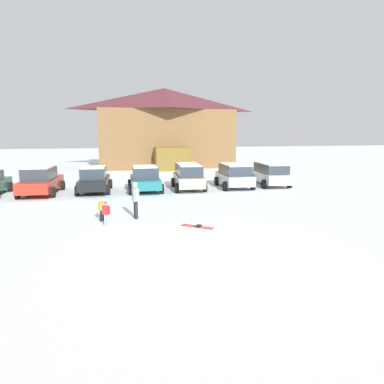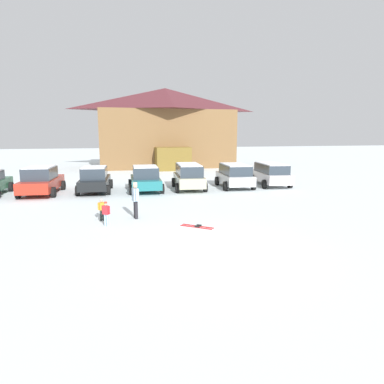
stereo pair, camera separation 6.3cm
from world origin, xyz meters
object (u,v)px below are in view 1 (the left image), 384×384
object	(u,v)px
pair_of_skis	(197,226)
parked_beige_suv	(188,176)
parked_black_sedan	(94,179)
parked_white_suv	(270,173)
parked_red_sedan	(41,180)
parked_silver_wagon	(234,175)
ski_lodge	(165,127)
parked_teal_hatchback	(145,178)
skier_child_in_orange_jacket	(102,208)
skier_adult_in_blue_parka	(135,198)
skier_child_in_red_jacket	(106,213)

from	to	relation	value
pair_of_skis	parked_beige_suv	bearing A→B (deg)	79.25
parked_black_sedan	parked_white_suv	size ratio (longest dim) A/B	0.92
parked_red_sedan	parked_silver_wagon	size ratio (longest dim) A/B	1.13
parked_white_suv	ski_lodge	bearing A→B (deg)	107.77
parked_teal_hatchback	skier_child_in_orange_jacket	xyz separation A→B (m)	(-2.69, -7.47, -0.29)
parked_white_suv	pair_of_skis	bearing A→B (deg)	-129.67
skier_child_in_orange_jacket	skier_adult_in_blue_parka	size ratio (longest dim) A/B	0.59
parked_red_sedan	parked_beige_suv	size ratio (longest dim) A/B	1.08
skier_child_in_orange_jacket	parked_teal_hatchback	bearing A→B (deg)	70.19
parked_red_sedan	parked_teal_hatchback	bearing A→B (deg)	-3.02
parked_white_suv	skier_child_in_red_jacket	bearing A→B (deg)	-143.29
skier_child_in_orange_jacket	pair_of_skis	distance (m)	4.40
ski_lodge	parked_red_sedan	xyz separation A→B (m)	(-10.65, -16.27, -3.59)
parked_red_sedan	skier_adult_in_blue_parka	size ratio (longest dim) A/B	2.85
parked_teal_hatchback	skier_adult_in_blue_parka	world-z (taller)	parked_teal_hatchback
parked_beige_suv	skier_adult_in_blue_parka	bearing A→B (deg)	-119.36
parked_beige_suv	parked_silver_wagon	xyz separation A→B (m)	(3.35, -0.03, -0.03)
parked_black_sedan	skier_child_in_orange_jacket	xyz separation A→B (m)	(0.59, -7.85, -0.29)
ski_lodge	skier_child_in_red_jacket	world-z (taller)	ski_lodge
skier_child_in_orange_jacket	skier_adult_in_blue_parka	world-z (taller)	skier_adult_in_blue_parka
parked_beige_suv	pair_of_skis	size ratio (longest dim) A/B	3.40
parked_black_sedan	skier_child_in_orange_jacket	bearing A→B (deg)	-85.67
parked_black_sedan	skier_adult_in_blue_parka	world-z (taller)	parked_black_sedan
parked_white_suv	skier_child_in_orange_jacket	size ratio (longest dim) A/B	4.80
skier_child_in_red_jacket	skier_adult_in_blue_parka	world-z (taller)	skier_adult_in_blue_parka
parked_black_sedan	parked_beige_suv	distance (m)	6.28
parked_red_sedan	parked_teal_hatchback	world-z (taller)	parked_red_sedan
parked_teal_hatchback	parked_white_suv	world-z (taller)	parked_teal_hatchback
parked_silver_wagon	skier_child_in_orange_jacket	size ratio (longest dim) A/B	4.24
parked_teal_hatchback	parked_beige_suv	xyz separation A→B (m)	(2.99, -0.00, 0.09)
parked_teal_hatchback	skier_child_in_orange_jacket	bearing A→B (deg)	-109.81
parked_red_sedan	parked_black_sedan	xyz separation A→B (m)	(3.29, 0.03, -0.04)
parked_silver_wagon	parked_white_suv	bearing A→B (deg)	6.55
parked_teal_hatchback	skier_adult_in_blue_parka	bearing A→B (deg)	-99.12
ski_lodge	parked_silver_wagon	world-z (taller)	ski_lodge
skier_adult_in_blue_parka	parked_black_sedan	bearing A→B (deg)	104.98
parked_red_sedan	parked_white_suv	distance (m)	15.88
skier_child_in_red_jacket	skier_child_in_orange_jacket	xyz separation A→B (m)	(-0.19, 1.03, -0.03)
parked_teal_hatchback	parked_beige_suv	distance (m)	2.99
ski_lodge	parked_red_sedan	size ratio (longest dim) A/B	3.26
ski_lodge	skier_adult_in_blue_parka	size ratio (longest dim) A/B	9.28
parked_red_sedan	parked_beige_suv	distance (m)	9.57
skier_adult_in_blue_parka	skier_child_in_red_jacket	bearing A→B (deg)	-140.88
pair_of_skis	ski_lodge	bearing A→B (deg)	83.68
parked_black_sedan	parked_silver_wagon	world-z (taller)	parked_black_sedan
parked_white_suv	skier_child_in_red_jacket	world-z (taller)	parked_white_suv
skier_child_in_red_jacket	parked_black_sedan	bearing A→B (deg)	95.07
ski_lodge	skier_adult_in_blue_parka	distance (m)	24.87
parked_beige_suv	skier_child_in_red_jacket	xyz separation A→B (m)	(-5.48, -8.49, -0.35)
ski_lodge	parked_red_sedan	world-z (taller)	ski_lodge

